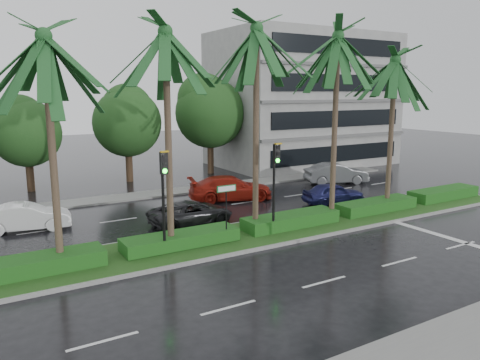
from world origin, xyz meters
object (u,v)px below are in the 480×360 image
car_darkgrey (191,213)px  car_grey (336,173)px  car_white (26,217)px  car_blue (333,193)px  street_sign (226,199)px  signal_median_left (164,187)px  car_red (231,188)px

car_darkgrey → car_grey: bearing=-75.1°
car_white → car_blue: (16.94, -3.53, -0.04)m
street_sign → car_darkgrey: bearing=89.4°
car_white → car_darkgrey: size_ratio=0.94×
signal_median_left → car_darkgrey: bearing=52.9°
car_red → car_grey: bearing=-70.2°
car_white → car_darkgrey: bearing=-103.8°
signal_median_left → car_darkgrey: 5.57m
car_red → car_white: bearing=108.6°
street_sign → car_grey: street_sign is taller
street_sign → car_red: 8.93m
car_white → car_darkgrey: (7.48, -3.21, -0.07)m
car_red → car_blue: car_red is taller
signal_median_left → car_red: bearing=45.8°
street_sign → car_white: street_sign is taller
car_darkgrey → car_grey: (13.96, 4.36, 0.15)m
signal_median_left → car_darkgrey: size_ratio=0.98×
street_sign → car_white: size_ratio=0.62×
signal_median_left → street_sign: 3.13m
street_sign → car_blue: street_sign is taller
street_sign → car_darkgrey: size_ratio=0.58×
street_sign → car_red: size_ratio=0.49×
street_sign → car_darkgrey: 4.12m
street_sign → car_red: (4.54, 7.58, -1.35)m
signal_median_left → car_red: 11.04m
street_sign → car_white: 10.35m
car_white → car_grey: bearing=-77.5°
street_sign → car_blue: (9.50, 3.52, -1.48)m
car_blue → car_grey: size_ratio=0.82×
signal_median_left → street_sign: size_ratio=1.68×
car_blue → street_sign: bearing=121.7°
car_grey → signal_median_left: bearing=136.4°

